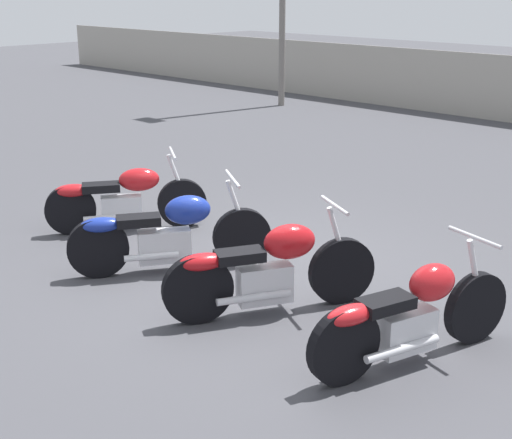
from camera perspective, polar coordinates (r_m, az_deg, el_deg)
ground_plane at (r=7.88m, az=0.87°, el=-4.21°), size 60.00×60.00×0.00m
motorcycle_slot_0 at (r=9.21m, az=-10.56°, el=1.63°), size 1.22×1.76×1.00m
motorcycle_slot_1 at (r=7.81m, az=-7.08°, el=-1.10°), size 1.32×1.94×1.03m
motorcycle_slot_2 at (r=6.77m, az=1.06°, el=-3.97°), size 1.10×1.93×1.04m
motorcycle_slot_3 at (r=6.04m, az=12.25°, el=-7.53°), size 0.80×2.01×1.02m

